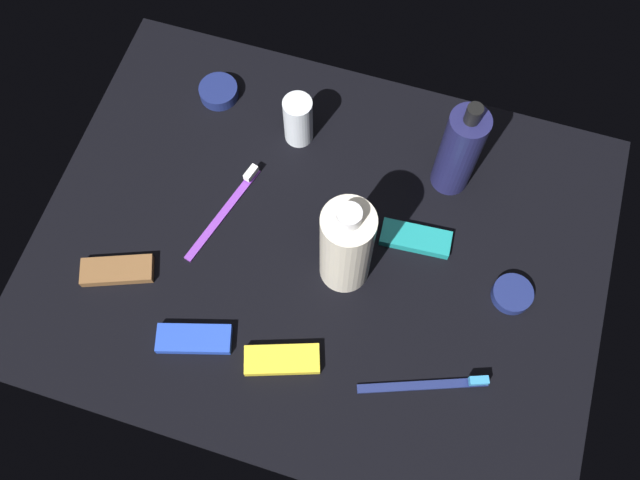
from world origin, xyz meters
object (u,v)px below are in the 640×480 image
(deodorant_stick, at_px, (298,120))
(toothbrush_navy, at_px, (431,384))
(snack_bar_brown, at_px, (117,270))
(snack_bar_teal, at_px, (416,238))
(lotion_bottle, at_px, (459,151))
(toothbrush_purple, at_px, (227,207))
(snack_bar_yellow, at_px, (285,361))
(cream_tin_left, at_px, (219,92))
(snack_bar_blue, at_px, (194,339))
(cream_tin_right, at_px, (512,294))
(bodywash_bottle, at_px, (346,246))

(deodorant_stick, bearing_deg, toothbrush_navy, -47.80)
(toothbrush_navy, bearing_deg, snack_bar_brown, 176.94)
(snack_bar_teal, bearing_deg, lotion_bottle, 73.77)
(toothbrush_purple, xyz_separation_m, snack_bar_brown, (-0.12, -0.14, 0.00))
(snack_bar_yellow, bearing_deg, toothbrush_navy, -10.95)
(deodorant_stick, relative_size, toothbrush_navy, 0.53)
(snack_bar_yellow, xyz_separation_m, snack_bar_brown, (-0.28, 0.05, 0.00))
(snack_bar_yellow, relative_size, snack_bar_brown, 1.00)
(cream_tin_left, bearing_deg, deodorant_stick, -13.04)
(deodorant_stick, distance_m, cream_tin_left, 0.16)
(snack_bar_blue, bearing_deg, cream_tin_right, 9.19)
(lotion_bottle, relative_size, snack_bar_blue, 1.87)
(cream_tin_left, bearing_deg, snack_bar_teal, -22.83)
(toothbrush_navy, relative_size, snack_bar_brown, 1.66)
(lotion_bottle, xyz_separation_m, toothbrush_navy, (0.05, -0.32, -0.08))
(deodorant_stick, distance_m, snack_bar_brown, 0.35)
(deodorant_stick, xyz_separation_m, toothbrush_navy, (0.29, -0.32, -0.04))
(snack_bar_brown, bearing_deg, snack_bar_blue, -44.21)
(snack_bar_teal, bearing_deg, deodorant_stick, 147.25)
(deodorant_stick, bearing_deg, lotion_bottle, -1.12)
(bodywash_bottle, xyz_separation_m, cream_tin_right, (0.24, 0.03, -0.08))
(lotion_bottle, xyz_separation_m, snack_bar_blue, (-0.28, -0.36, -0.08))
(lotion_bottle, distance_m, snack_bar_blue, 0.46)
(cream_tin_left, distance_m, cream_tin_right, 0.56)
(cream_tin_right, bearing_deg, bodywash_bottle, -172.47)
(toothbrush_navy, height_order, cream_tin_right, toothbrush_navy)
(cream_tin_right, bearing_deg, snack_bar_yellow, -146.28)
(toothbrush_purple, distance_m, toothbrush_navy, 0.40)
(snack_bar_teal, bearing_deg, cream_tin_left, 153.14)
(deodorant_stick, height_order, toothbrush_navy, deodorant_stick)
(lotion_bottle, bearing_deg, cream_tin_right, -51.30)
(bodywash_bottle, height_order, snack_bar_blue, bodywash_bottle)
(bodywash_bottle, relative_size, deodorant_stick, 2.18)
(bodywash_bottle, relative_size, toothbrush_navy, 1.15)
(snack_bar_brown, bearing_deg, snack_bar_yellow, -31.91)
(toothbrush_purple, xyz_separation_m, cream_tin_right, (0.44, -0.01, 0.00))
(bodywash_bottle, xyz_separation_m, toothbrush_navy, (0.16, -0.13, -0.08))
(snack_bar_blue, height_order, snack_bar_teal, same)
(bodywash_bottle, distance_m, cream_tin_right, 0.26)
(toothbrush_navy, bearing_deg, deodorant_stick, 132.20)
(toothbrush_purple, bearing_deg, snack_bar_blue, -82.66)
(toothbrush_purple, relative_size, snack_bar_brown, 1.70)
(lotion_bottle, bearing_deg, snack_bar_yellow, -113.69)
(lotion_bottle, height_order, bodywash_bottle, bodywash_bottle)
(bodywash_bottle, height_order, snack_bar_teal, bodywash_bottle)
(snack_bar_brown, bearing_deg, deodorant_stick, 37.70)
(toothbrush_navy, xyz_separation_m, snack_bar_blue, (-0.33, -0.04, 0.00))
(snack_bar_brown, height_order, snack_bar_teal, same)
(deodorant_stick, distance_m, cream_tin_right, 0.41)
(toothbrush_navy, bearing_deg, snack_bar_teal, 109.71)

